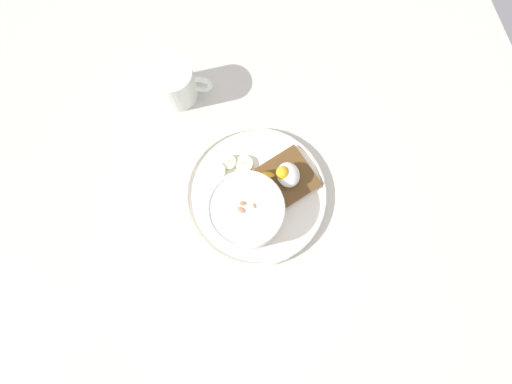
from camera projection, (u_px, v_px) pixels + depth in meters
ground_plane at (256, 197)px, 77.19cm from camera, size 120.00×120.00×2.00cm
plate at (256, 195)px, 75.43cm from camera, size 26.94×26.94×1.60cm
oatmeal_bowl at (246, 211)px, 71.57cm from camera, size 13.84×13.84×5.58cm
toast_slice at (287, 178)px, 75.36cm from camera, size 11.92×11.92×1.05cm
poached_egg at (287, 174)px, 73.23cm from camera, size 4.83×7.21×3.78cm
banana_slice_front at (244, 164)px, 76.08cm from camera, size 4.04×4.01×1.04cm
banana_slice_left at (229, 162)px, 76.01cm from camera, size 3.04×2.94×1.41cm
banana_slice_back at (216, 172)px, 75.48cm from camera, size 4.19×4.22×1.53cm
coffee_mug at (176, 83)px, 76.71cm from camera, size 8.05×11.18×8.52cm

